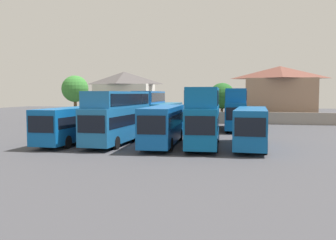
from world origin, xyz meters
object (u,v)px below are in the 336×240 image
at_px(bus_4, 204,114).
at_px(house_terrace_centre, 279,93).
at_px(bus_6, 149,107).
at_px(bus_8, 206,107).
at_px(bus_1, 73,123).
at_px(tree_behind_wall, 75,89).
at_px(bus_2, 119,114).
at_px(bus_9, 236,107).
at_px(house_terrace_left, 124,95).
at_px(tree_left_of_lot, 222,96).
at_px(bus_7, 166,114).
at_px(bus_3, 164,123).
at_px(bus_5, 251,125).

distance_m(bus_4, house_terrace_centre, 32.55).
distance_m(bus_6, bus_8, 7.55).
bearing_deg(bus_1, tree_behind_wall, -153.47).
distance_m(bus_4, bus_6, 18.23).
bearing_deg(bus_4, bus_2, -97.95).
xyz_separation_m(bus_9, house_terrace_left, (-20.41, 16.11, 1.43)).
relative_size(house_terrace_centre, tree_left_of_lot, 1.81).
height_order(bus_7, house_terrace_centre, house_terrace_centre).
height_order(bus_3, bus_7, bus_3).
bearing_deg(bus_7, bus_6, -99.29).
bearing_deg(bus_9, bus_7, -88.07).
distance_m(bus_3, bus_4, 3.75).
distance_m(bus_3, bus_8, 15.82).
bearing_deg(bus_6, bus_5, 36.47).
distance_m(bus_2, bus_5, 12.03).
bearing_deg(bus_1, bus_4, 91.39).
relative_size(bus_8, bus_9, 0.98).
distance_m(bus_7, house_terrace_centre, 22.36).
distance_m(bus_3, bus_9, 16.71).
bearing_deg(bus_1, bus_5, 92.09).
height_order(bus_6, house_terrace_left, house_terrace_left).
bearing_deg(house_terrace_left, bus_7, -55.43).
bearing_deg(bus_4, bus_3, -98.10).
xyz_separation_m(bus_8, bus_9, (3.85, -0.06, 0.08)).
xyz_separation_m(bus_4, tree_behind_wall, (-23.06, 22.47, 2.45)).
bearing_deg(bus_2, house_terrace_left, -160.66).
distance_m(bus_4, tree_behind_wall, 32.29).
distance_m(house_terrace_left, house_terrace_centre, 26.96).
distance_m(bus_1, bus_3, 8.53).
relative_size(bus_5, bus_8, 0.94).
distance_m(bus_8, bus_9, 3.85).
xyz_separation_m(bus_6, tree_left_of_lot, (8.82, 12.18, 1.45)).
distance_m(bus_2, bus_4, 8.01).
height_order(bus_7, bus_8, bus_8).
height_order(bus_9, house_terrace_left, house_terrace_left).
xyz_separation_m(bus_5, house_terrace_centre, (4.82, 31.04, 2.69)).
xyz_separation_m(bus_4, bus_5, (4.01, 0.24, -0.94)).
distance_m(bus_3, house_terrace_left, 34.95).
bearing_deg(bus_2, tree_left_of_lot, 165.72).
distance_m(bus_9, tree_left_of_lot, 12.41).
bearing_deg(bus_1, house_terrace_left, -168.71).
bearing_deg(bus_6, bus_4, 26.29).
bearing_deg(bus_3, bus_2, -98.03).
height_order(bus_5, house_terrace_left, house_terrace_left).
height_order(bus_6, bus_8, bus_8).
height_order(bus_4, house_terrace_left, house_terrace_left).
xyz_separation_m(house_terrace_left, house_terrace_centre, (26.95, -0.73, 0.26)).
distance_m(bus_3, bus_7, 15.43).
bearing_deg(bus_2, bus_8, 158.72).
xyz_separation_m(bus_1, bus_3, (8.52, 0.43, 0.08)).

